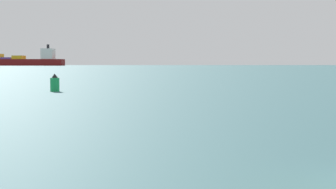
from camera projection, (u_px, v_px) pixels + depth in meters
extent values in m
cube|color=maroon|center=(1.00, 62.00, 751.60)|extent=(187.07, 35.68, 9.58)
cube|color=silver|center=(48.00, 54.00, 749.09)|extent=(18.10, 22.36, 15.47)
cylinder|color=black|center=(48.00, 47.00, 748.43)|extent=(4.00, 4.00, 6.00)
cube|color=gold|center=(19.00, 57.00, 750.48)|extent=(16.19, 21.88, 5.20)
cube|color=#59388C|center=(8.00, 58.00, 750.96)|extent=(16.19, 21.88, 2.60)
cube|color=#756B56|center=(211.00, 60.00, 1259.23)|extent=(1306.04, 335.66, 23.23)
cylinder|color=#19994C|center=(55.00, 85.00, 59.37)|extent=(1.06, 1.06, 1.60)
cone|color=black|center=(55.00, 76.00, 59.31)|extent=(0.74, 0.74, 0.50)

